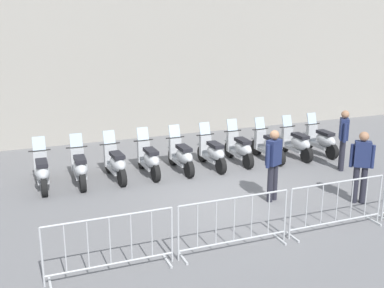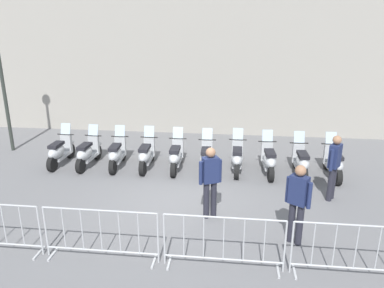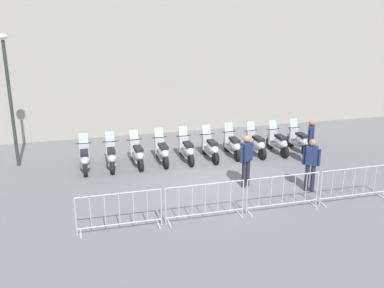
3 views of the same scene
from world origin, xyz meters
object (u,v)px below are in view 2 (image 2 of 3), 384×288
(motorcycle_3, at_px, (146,155))
(motorcycle_9, at_px, (334,163))
(motorcycle_4, at_px, (176,157))
(motorcycle_7, at_px, (269,160))
(motorcycle_2, at_px, (117,154))
(street_lamp, at_px, (0,67))
(motorcycle_0, at_px, (60,152))
(motorcycle_8, at_px, (301,162))
(barrier_segment_1, at_px, (101,235))
(officer_mid_plaza, at_px, (334,164))
(motorcycle_6, at_px, (237,158))
(motorcycle_5, at_px, (206,158))
(motorcycle_1, at_px, (88,153))
(officer_by_barriers, at_px, (210,179))
(barrier_segment_2, at_px, (223,243))
(officer_near_row_end, at_px, (298,200))
(barrier_segment_3, at_px, (356,252))

(motorcycle_3, xyz_separation_m, motorcycle_9, (5.64, 0.24, 0.00))
(motorcycle_4, bearing_deg, motorcycle_7, 3.03)
(motorcycle_2, relative_size, street_lamp, 0.36)
(motorcycle_0, xyz_separation_m, motorcycle_8, (7.52, 0.32, 0.00))
(barrier_segment_1, height_order, officer_mid_plaza, officer_mid_plaza)
(motorcycle_3, xyz_separation_m, street_lamp, (-5.26, 0.94, 2.50))
(motorcycle_6, bearing_deg, motorcycle_3, -175.83)
(motorcycle_3, relative_size, motorcycle_5, 1.00)
(motorcycle_0, bearing_deg, motorcycle_6, 3.61)
(motorcycle_4, bearing_deg, motorcycle_1, -177.02)
(motorcycle_0, xyz_separation_m, motorcycle_5, (4.70, 0.19, 0.00))
(motorcycle_2, height_order, motorcycle_3, same)
(motorcycle_5, bearing_deg, motorcycle_3, -178.72)
(motorcycle_2, relative_size, officer_by_barriers, 1.00)
(motorcycle_1, relative_size, barrier_segment_2, 0.77)
(motorcycle_8, relative_size, street_lamp, 0.36)
(motorcycle_9, relative_size, officer_near_row_end, 1.00)
(motorcycle_0, distance_m, barrier_segment_2, 7.16)
(motorcycle_1, xyz_separation_m, street_lamp, (-3.38, 1.07, 2.50))
(motorcycle_0, distance_m, motorcycle_1, 0.94)
(motorcycle_9, bearing_deg, motorcycle_4, -177.33)
(motorcycle_0, distance_m, motorcycle_3, 2.82)
(barrier_segment_1, height_order, street_lamp, street_lamp)
(motorcycle_7, xyz_separation_m, officer_by_barriers, (-1.43, -2.89, 0.53))
(barrier_segment_3, bearing_deg, motorcycle_1, 148.27)
(motorcycle_0, height_order, officer_mid_plaza, officer_mid_plaza)
(motorcycle_4, xyz_separation_m, motorcycle_5, (0.94, 0.03, 0.00))
(motorcycle_7, distance_m, street_lamp, 9.39)
(motorcycle_2, height_order, barrier_segment_3, motorcycle_2)
(barrier_segment_2, distance_m, street_lamp, 10.07)
(officer_near_row_end, bearing_deg, motorcycle_1, 150.99)
(street_lamp, distance_m, officer_near_row_end, 10.63)
(motorcycle_0, bearing_deg, barrier_segment_1, -54.10)
(barrier_segment_1, bearing_deg, officer_mid_plaza, 35.26)
(motorcycle_0, distance_m, motorcycle_2, 1.89)
(street_lamp, bearing_deg, officer_mid_plaza, -11.87)
(motorcycle_5, height_order, motorcycle_8, same)
(motorcycle_5, bearing_deg, barrier_segment_3, -54.18)
(motorcycle_7, height_order, motorcycle_8, same)
(motorcycle_4, relative_size, street_lamp, 0.36)
(motorcycle_2, xyz_separation_m, street_lamp, (-4.32, 1.01, 2.50))
(motorcycle_1, relative_size, motorcycle_2, 1.00)
(motorcycle_1, height_order, barrier_segment_1, motorcycle_1)
(motorcycle_0, height_order, motorcycle_6, same)
(motorcycle_8, bearing_deg, motorcycle_6, 178.92)
(motorcycle_6, distance_m, barrier_segment_2, 4.79)
(motorcycle_9, xyz_separation_m, barrier_segment_1, (-5.16, -4.93, 0.07))
(motorcycle_3, distance_m, motorcycle_5, 1.88)
(barrier_segment_1, height_order, barrier_segment_2, same)
(motorcycle_0, distance_m, motorcycle_5, 4.70)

